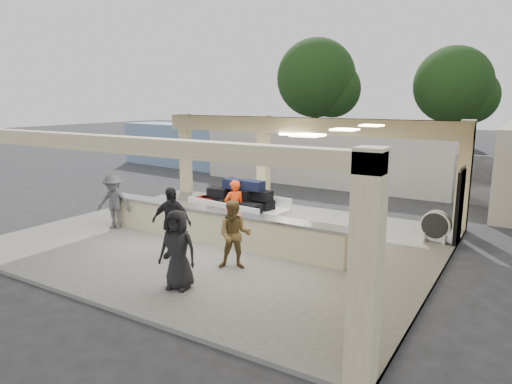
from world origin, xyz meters
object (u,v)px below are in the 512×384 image
Objects in this scene: baggage_handler at (234,208)px; passenger_b at (171,223)px; drum_fan at (436,225)px; luggage_cart at (238,203)px; passenger_a at (235,235)px; passenger_c at (114,202)px; container_blue at (192,146)px; container_white at (324,157)px; baggage_counter at (215,226)px; passenger_d at (178,250)px; car_dark at (466,164)px.

baggage_handler is 0.92× the size of passenger_b.
luggage_cart is at bearing -156.95° from drum_fan.
luggage_cart is 1.74× the size of passenger_a.
passenger_c is (-3.75, -1.30, 0.01)m from baggage_handler.
luggage_cart is 15.00m from container_blue.
passenger_b is 0.19× the size of container_blue.
luggage_cart is 0.63m from baggage_handler.
passenger_a is (1.51, -2.21, -0.02)m from baggage_handler.
container_blue is at bearing 174.71° from container_white.
passenger_d is at bearing -67.42° from baggage_counter.
car_dark is at bearing 60.24° from passenger_b.
baggage_handler is at bearing -150.78° from drum_fan.
container_white is 1.24× the size of container_blue.
container_white reaches higher than baggage_handler.
baggage_counter is at bearing -144.79° from drum_fan.
container_white reaches higher than baggage_counter.
passenger_c is at bearing -37.73° from baggage_handler.
container_blue is (-10.85, 11.19, 0.35)m from baggage_handler.
baggage_counter is 1.76× the size of car_dark.
luggage_cart is 1.57× the size of passenger_b.
passenger_a is (1.78, -2.79, -0.03)m from luggage_cart.
car_dark is (-0.85, 12.98, 0.18)m from drum_fan.
baggage_counter is at bearing 24.27° from baggage_handler.
passenger_a is 12.61m from container_white.
container_blue is at bearing 131.81° from baggage_counter.
passenger_d reaches higher than passenger_a.
baggage_counter is at bearing 111.81° from passenger_a.
passenger_b reaches higher than passenger_a.
passenger_d is at bearing -167.38° from car_dark.
luggage_cart is 0.23× the size of container_white.
passenger_d is at bearing -59.26° from passenger_b.
container_blue is (-9.42, 1.15, -0.04)m from container_white.
passenger_d is 0.14× the size of container_white.
passenger_a is at bearing -41.46° from container_blue.
baggage_handler is 2.43m from passenger_b.
passenger_a is 0.97× the size of passenger_c.
car_dark is (4.70, 14.97, -0.20)m from luggage_cart.
passenger_d is 0.17× the size of container_blue.
passenger_b reaches higher than passenger_d.
baggage_handler is at bearing 67.32° from passenger_b.
container_blue is at bearing 112.84° from passenger_b.
baggage_handler is (-5.28, -2.57, 0.36)m from drum_fan.
passenger_c is at bearing 142.73° from passenger_a.
drum_fan is at bearing -154.01° from car_dark.
passenger_a is at bearing -124.95° from drum_fan.
container_blue is at bearing 128.14° from car_dark.
drum_fan is at bearing 43.91° from passenger_d.
container_blue reaches higher than passenger_b.
drum_fan is 5.88m from baggage_handler.
passenger_d is 19.67m from car_dark.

